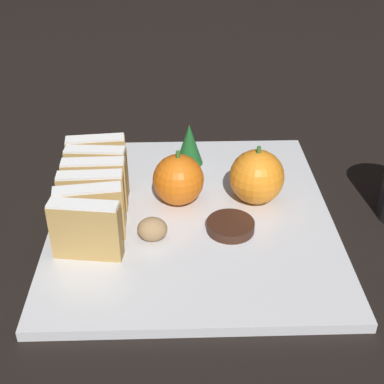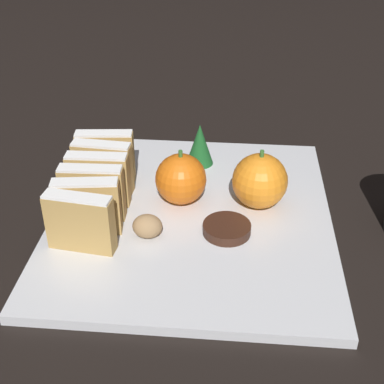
{
  "view_description": "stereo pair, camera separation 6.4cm",
  "coord_description": "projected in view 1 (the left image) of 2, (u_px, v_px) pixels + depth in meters",
  "views": [
    {
      "loc": [
        -0.02,
        -0.54,
        0.39
      ],
      "look_at": [
        0.0,
        0.0,
        0.04
      ],
      "focal_mm": 50.0,
      "sensor_mm": 36.0,
      "label": 1
    },
    {
      "loc": [
        0.05,
        -0.54,
        0.39
      ],
      "look_at": [
        0.0,
        0.0,
        0.04
      ],
      "focal_mm": 50.0,
      "sensor_mm": 36.0,
      "label": 2
    }
  ],
  "objects": [
    {
      "name": "orange_near",
      "position": [
        178.0,
        180.0,
        0.66
      ],
      "size": [
        0.06,
        0.06,
        0.07
      ],
      "color": "orange",
      "rests_on": "serving_platter"
    },
    {
      "name": "stollen_slice_second",
      "position": [
        90.0,
        214.0,
        0.6
      ],
      "size": [
        0.08,
        0.03,
        0.07
      ],
      "color": "tan",
      "rests_on": "serving_platter"
    },
    {
      "name": "stollen_slice_third",
      "position": [
        92.0,
        199.0,
        0.62
      ],
      "size": [
        0.08,
        0.02,
        0.07
      ],
      "color": "tan",
      "rests_on": "serving_platter"
    },
    {
      "name": "stollen_slice_fourth",
      "position": [
        95.0,
        185.0,
        0.65
      ],
      "size": [
        0.08,
        0.02,
        0.07
      ],
      "color": "tan",
      "rests_on": "serving_platter"
    },
    {
      "name": "evergreen_sprig",
      "position": [
        193.0,
        144.0,
        0.75
      ],
      "size": [
        0.04,
        0.04,
        0.06
      ],
      "color": "#195623",
      "rests_on": "serving_platter"
    },
    {
      "name": "stollen_slice_fifth",
      "position": [
        97.0,
        173.0,
        0.67
      ],
      "size": [
        0.08,
        0.02,
        0.07
      ],
      "color": "tan",
      "rests_on": "serving_platter"
    },
    {
      "name": "stollen_slice_front",
      "position": [
        86.0,
        230.0,
        0.57
      ],
      "size": [
        0.08,
        0.03,
        0.07
      ],
      "color": "tan",
      "rests_on": "serving_platter"
    },
    {
      "name": "orange_far",
      "position": [
        257.0,
        177.0,
        0.66
      ],
      "size": [
        0.07,
        0.07,
        0.08
      ],
      "color": "orange",
      "rests_on": "serving_platter"
    },
    {
      "name": "stollen_slice_sixth",
      "position": [
        97.0,
        161.0,
        0.7
      ],
      "size": [
        0.08,
        0.03,
        0.07
      ],
      "color": "tan",
      "rests_on": "serving_platter"
    },
    {
      "name": "walnut",
      "position": [
        152.0,
        229.0,
        0.61
      ],
      "size": [
        0.03,
        0.03,
        0.03
      ],
      "color": "#9E7A51",
      "rests_on": "serving_platter"
    },
    {
      "name": "serving_platter",
      "position": [
        192.0,
        216.0,
        0.66
      ],
      "size": [
        0.34,
        0.38,
        0.01
      ],
      "color": "silver",
      "rests_on": "ground_plane"
    },
    {
      "name": "ground_plane",
      "position": [
        192.0,
        220.0,
        0.67
      ],
      "size": [
        6.0,
        6.0,
        0.0
      ],
      "primitive_type": "plane",
      "color": "black"
    },
    {
      "name": "chocolate_cookie",
      "position": [
        230.0,
        226.0,
        0.63
      ],
      "size": [
        0.06,
        0.06,
        0.01
      ],
      "color": "#381E14",
      "rests_on": "serving_platter"
    }
  ]
}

